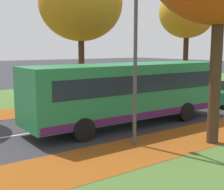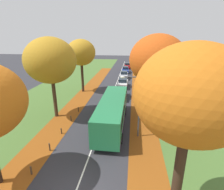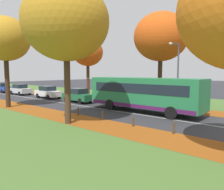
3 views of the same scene
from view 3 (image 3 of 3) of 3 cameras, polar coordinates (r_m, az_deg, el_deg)
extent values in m
cube|color=#8C4714|center=(18.45, -14.52, -5.03)|extent=(2.80, 60.00, 0.00)
cube|color=#476B2D|center=(32.07, -0.17, -0.22)|extent=(12.00, 90.00, 0.01)
cube|color=#8C4714|center=(24.76, 3.29, -2.06)|extent=(2.80, 60.00, 0.00)
cube|color=silver|center=(25.91, -13.68, -1.88)|extent=(0.12, 80.00, 0.01)
cylinder|color=#422D1E|center=(14.92, -11.56, 1.37)|extent=(0.41, 0.41, 4.61)
ellipsoid|color=#B27F1E|center=(15.22, -11.93, 18.20)|extent=(5.64, 5.64, 5.08)
cylinder|color=#382619|center=(23.93, -25.68, 2.97)|extent=(0.44, 0.44, 4.92)
ellipsoid|color=#B27F1E|center=(24.13, -26.15, 13.07)|extent=(4.75, 4.75, 4.27)
cylinder|color=#422D1E|center=(23.29, 12.37, 3.46)|extent=(0.45, 0.45, 5.01)
ellipsoid|color=#C64C14|center=(23.55, 12.63, 14.63)|extent=(5.51, 5.51, 4.96)
cylinder|color=#422D1E|center=(29.76, -6.27, 3.68)|extent=(0.41, 0.41, 4.58)
ellipsoid|color=#C64C14|center=(29.86, -6.36, 11.03)|extent=(4.08, 4.08, 3.67)
cylinder|color=#4C3823|center=(12.86, 15.75, -8.26)|extent=(0.12, 0.12, 0.72)
cylinder|color=#4C3823|center=(14.14, 5.50, -7.02)|extent=(0.12, 0.12, 0.60)
cylinder|color=#4C3823|center=(15.84, -2.51, -5.41)|extent=(0.12, 0.12, 0.69)
cylinder|color=#4C3823|center=(17.81, -8.85, -4.31)|extent=(0.12, 0.12, 0.62)
cylinder|color=#47474C|center=(20.64, 16.80, 4.42)|extent=(0.14, 0.14, 6.00)
cylinder|color=#47474C|center=(20.05, 16.10, 12.71)|extent=(1.60, 0.10, 0.10)
ellipsoid|color=silver|center=(19.33, 15.07, 12.85)|extent=(0.44, 0.28, 0.20)
cube|color=#237A47|center=(19.20, 8.23, 0.71)|extent=(2.58, 10.42, 2.50)
cube|color=#19232D|center=(16.92, 22.97, 0.78)|extent=(2.30, 0.12, 1.30)
cube|color=#19232D|center=(19.16, 8.25, 1.90)|extent=(2.61, 9.17, 0.80)
cube|color=#4C1951|center=(19.32, 8.18, -2.45)|extent=(2.60, 10.21, 0.32)
cylinder|color=black|center=(18.89, 18.40, -3.44)|extent=(0.31, 0.96, 0.96)
cylinder|color=black|center=(16.76, 15.20, -4.52)|extent=(0.31, 0.96, 0.96)
cylinder|color=black|center=(21.95, 3.62, -1.86)|extent=(0.31, 0.96, 0.96)
cylinder|color=black|center=(20.14, -0.52, -2.56)|extent=(0.31, 0.96, 0.96)
cube|color=#1E6038|center=(25.40, -8.77, -0.42)|extent=(1.85, 4.26, 0.70)
cube|color=#19232D|center=(25.45, -9.00, 1.06)|extent=(1.52, 2.07, 0.60)
cylinder|color=black|center=(24.94, -5.49, -1.30)|extent=(0.24, 0.65, 0.64)
cylinder|color=black|center=(23.94, -8.30, -1.64)|extent=(0.24, 0.65, 0.64)
cylinder|color=black|center=(26.93, -9.17, -0.81)|extent=(0.24, 0.65, 0.64)
cylinder|color=black|center=(26.01, -11.89, -1.10)|extent=(0.24, 0.65, 0.64)
cube|color=silver|center=(30.32, -16.33, 0.44)|extent=(1.77, 4.23, 0.70)
cube|color=#19232D|center=(30.39, -16.52, 1.68)|extent=(1.48, 2.04, 0.60)
cylinder|color=black|center=(29.69, -13.71, -0.28)|extent=(0.23, 0.64, 0.64)
cylinder|color=black|center=(28.84, -16.27, -0.53)|extent=(0.23, 0.64, 0.64)
cylinder|color=black|center=(31.86, -16.36, 0.07)|extent=(0.23, 0.64, 0.64)
cylinder|color=black|center=(31.07, -18.81, -0.16)|extent=(0.23, 0.64, 0.64)
cube|color=#B7BABF|center=(36.56, -22.79, 1.12)|extent=(1.73, 4.21, 0.70)
cube|color=#19232D|center=(36.65, -22.94, 2.15)|extent=(1.46, 2.03, 0.60)
cylinder|color=black|center=(35.81, -20.71, 0.55)|extent=(0.22, 0.64, 0.64)
cylinder|color=black|center=(35.08, -22.95, 0.36)|extent=(0.22, 0.64, 0.64)
cylinder|color=black|center=(38.10, -22.60, 0.78)|extent=(0.22, 0.64, 0.64)
cylinder|color=black|center=(37.43, -24.73, 0.61)|extent=(0.22, 0.64, 0.64)
cube|color=#233D9E|center=(42.27, -26.57, 1.56)|extent=(1.89, 4.27, 0.70)
cube|color=#19232D|center=(42.37, -26.69, 2.44)|extent=(1.54, 2.08, 0.60)
cylinder|color=black|center=(41.47, -24.80, 1.08)|extent=(0.25, 0.65, 0.64)
cylinder|color=black|center=(40.79, -26.76, 0.91)|extent=(0.25, 0.65, 0.64)
cylinder|color=black|center=(43.80, -26.35, 1.24)|extent=(0.25, 0.65, 0.64)
camera|label=1|loc=(27.86, 39.31, 5.20)|focal=50.00mm
camera|label=2|loc=(20.14, 62.74, 19.72)|focal=28.00mm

